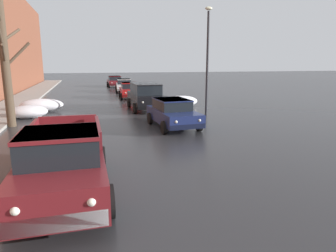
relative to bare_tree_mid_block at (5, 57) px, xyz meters
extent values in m
cube|color=black|center=(-3.12, 13.60, -1.76)|extent=(0.08, 1.10, 1.60)
ellipsoid|color=white|center=(0.86, 4.66, -3.02)|extent=(2.74, 1.32, 0.87)
ellipsoid|color=white|center=(1.04, 4.83, -3.21)|extent=(0.58, 0.48, 0.48)
ellipsoid|color=white|center=(10.36, 4.08, -3.03)|extent=(2.56, 1.02, 0.85)
ellipsoid|color=white|center=(10.48, 4.08, -3.14)|extent=(0.76, 0.63, 0.63)
ellipsoid|color=white|center=(0.40, 2.33, -3.07)|extent=(2.16, 1.33, 0.76)
ellipsoid|color=white|center=(0.85, 2.19, -3.12)|extent=(0.81, 0.67, 0.67)
ellipsoid|color=white|center=(0.71, 2.13, -3.25)|extent=(0.50, 0.41, 0.41)
cylinder|color=#4C3D2D|center=(-0.03, 0.05, -0.16)|extent=(0.42, 0.42, 6.58)
cylinder|color=#4C3D2D|center=(0.25, 0.70, 1.12)|extent=(0.70, 1.41, 0.80)
cylinder|color=#4C3D2D|center=(0.08, -0.53, 0.15)|extent=(0.35, 1.25, 0.91)
cylinder|color=#4C3D2D|center=(0.55, 0.14, 0.14)|extent=(1.27, 0.31, 1.26)
cube|color=maroon|center=(3.09, -9.11, -2.71)|extent=(1.88, 4.99, 0.76)
cube|color=black|center=(3.08, -9.81, -2.01)|extent=(1.64, 1.60, 0.64)
cube|color=maroon|center=(3.08, -9.81, -1.73)|extent=(1.67, 1.65, 0.08)
cube|color=maroon|center=(3.96, -8.12, -2.11)|extent=(0.12, 2.39, 0.44)
cube|color=maroon|center=(2.22, -8.11, -2.11)|extent=(0.12, 2.39, 0.44)
cube|color=maroon|center=(3.10, -6.67, -2.11)|extent=(1.75, 0.11, 0.44)
cube|color=#B7B7BC|center=(3.07, -11.54, -2.91)|extent=(1.76, 0.13, 0.32)
sphere|color=white|center=(3.67, -11.59, -2.59)|extent=(0.16, 0.16, 0.16)
sphere|color=white|center=(2.47, -11.58, -2.59)|extent=(0.16, 0.16, 0.16)
cylinder|color=black|center=(4.02, -10.61, -3.09)|extent=(0.22, 0.72, 0.72)
cylinder|color=black|center=(2.13, -10.60, -3.09)|extent=(0.22, 0.72, 0.72)
cylinder|color=black|center=(4.04, -7.62, -3.09)|extent=(0.22, 0.72, 0.72)
cylinder|color=black|center=(2.15, -7.61, -3.09)|extent=(0.22, 0.72, 0.72)
cube|color=navy|center=(7.87, -2.36, -2.85)|extent=(1.92, 4.03, 0.60)
cube|color=black|center=(7.86, -2.17, -2.29)|extent=(1.58, 2.13, 0.52)
cube|color=navy|center=(7.86, -2.17, -2.06)|extent=(1.62, 2.17, 0.06)
cube|color=black|center=(7.98, -4.28, -3.03)|extent=(1.68, 0.21, 0.22)
cube|color=black|center=(7.77, -0.45, -3.03)|extent=(1.68, 0.21, 0.22)
cylinder|color=black|center=(8.81, -3.54, -3.15)|extent=(0.21, 0.61, 0.60)
cylinder|color=black|center=(7.06, -3.63, -3.15)|extent=(0.21, 0.61, 0.60)
cylinder|color=black|center=(8.68, -1.10, -3.15)|extent=(0.21, 0.61, 0.60)
cylinder|color=black|center=(6.93, -1.19, -3.15)|extent=(0.21, 0.61, 0.60)
sphere|color=silver|center=(8.53, -4.28, -2.77)|extent=(0.14, 0.14, 0.14)
sphere|color=silver|center=(7.42, -4.34, -2.77)|extent=(0.14, 0.14, 0.14)
cube|color=black|center=(7.68, 3.63, -2.71)|extent=(1.92, 4.40, 0.80)
cube|color=black|center=(7.68, 3.67, -1.97)|extent=(1.65, 3.08, 0.68)
cube|color=black|center=(7.68, 3.67, -1.66)|extent=(1.69, 3.14, 0.06)
cube|color=black|center=(7.68, 1.48, -2.99)|extent=(1.87, 0.12, 0.22)
cube|color=black|center=(7.68, 5.77, -2.99)|extent=(1.87, 0.12, 0.22)
cylinder|color=black|center=(8.65, 2.26, -3.11)|extent=(0.18, 0.68, 0.68)
cylinder|color=black|center=(6.70, 2.26, -3.11)|extent=(0.18, 0.68, 0.68)
cylinder|color=black|center=(8.66, 4.99, -3.11)|extent=(0.18, 0.68, 0.68)
cylinder|color=black|center=(6.70, 4.99, -3.11)|extent=(0.18, 0.68, 0.68)
sphere|color=silver|center=(8.30, 1.45, -2.63)|extent=(0.14, 0.14, 0.14)
sphere|color=silver|center=(7.06, 1.45, -2.63)|extent=(0.14, 0.14, 0.14)
cube|color=red|center=(7.63, 10.77, -2.85)|extent=(1.83, 3.99, 0.60)
cube|color=black|center=(7.64, 10.97, -2.29)|extent=(1.50, 2.10, 0.52)
cube|color=red|center=(7.64, 10.97, -2.06)|extent=(1.54, 2.15, 0.06)
cube|color=#520B0B|center=(7.53, 8.87, -3.03)|extent=(1.60, 0.20, 0.22)
cube|color=#520B0B|center=(7.72, 12.68, -3.03)|extent=(1.60, 0.20, 0.22)
cylinder|color=black|center=(8.39, 9.52, -3.15)|extent=(0.21, 0.61, 0.60)
cylinder|color=black|center=(6.73, 9.61, -3.15)|extent=(0.21, 0.61, 0.60)
cylinder|color=black|center=(8.52, 11.94, -3.15)|extent=(0.21, 0.61, 0.60)
cylinder|color=black|center=(6.86, 12.03, -3.15)|extent=(0.21, 0.61, 0.60)
sphere|color=silver|center=(8.05, 8.81, -2.77)|extent=(0.14, 0.14, 0.14)
sphere|color=silver|center=(7.00, 8.87, -2.77)|extent=(0.14, 0.14, 0.14)
cube|color=silver|center=(7.90, 16.85, -2.85)|extent=(2.01, 4.52, 0.60)
cube|color=black|center=(7.92, 17.07, -2.29)|extent=(1.61, 2.40, 0.52)
cube|color=silver|center=(7.92, 17.07, -2.06)|extent=(1.64, 2.44, 0.06)
cube|color=slate|center=(7.72, 14.71, -3.03)|extent=(1.63, 0.25, 0.22)
cube|color=slate|center=(8.08, 18.99, -3.03)|extent=(1.63, 0.25, 0.22)
cylinder|color=black|center=(8.63, 15.42, -3.15)|extent=(0.23, 0.61, 0.60)
cylinder|color=black|center=(6.94, 15.56, -3.15)|extent=(0.23, 0.61, 0.60)
cylinder|color=black|center=(8.86, 18.14, -3.15)|extent=(0.23, 0.61, 0.60)
cylinder|color=black|center=(7.17, 18.28, -3.15)|extent=(0.23, 0.61, 0.60)
sphere|color=silver|center=(8.25, 14.63, -2.77)|extent=(0.14, 0.14, 0.14)
sphere|color=silver|center=(7.18, 14.72, -2.77)|extent=(0.14, 0.14, 0.14)
cube|color=maroon|center=(7.65, 24.59, -2.85)|extent=(1.80, 4.39, 0.60)
cube|color=black|center=(7.65, 24.81, -2.29)|extent=(1.54, 2.29, 0.52)
cube|color=maroon|center=(7.65, 24.81, -2.06)|extent=(1.57, 2.33, 0.06)
cube|color=black|center=(7.64, 22.45, -3.03)|extent=(1.74, 0.13, 0.22)
cube|color=black|center=(7.66, 26.73, -3.03)|extent=(1.74, 0.13, 0.22)
cylinder|color=black|center=(8.55, 23.23, -3.15)|extent=(0.18, 0.60, 0.60)
cylinder|color=black|center=(6.73, 23.24, -3.15)|extent=(0.18, 0.60, 0.60)
cylinder|color=black|center=(8.56, 25.95, -3.15)|extent=(0.18, 0.60, 0.60)
cylinder|color=black|center=(6.75, 25.96, -3.15)|extent=(0.18, 0.60, 0.60)
sphere|color=silver|center=(8.21, 22.42, -2.77)|extent=(0.14, 0.14, 0.14)
sphere|color=silver|center=(7.06, 22.42, -2.77)|extent=(0.14, 0.14, 0.14)
cylinder|color=#28282D|center=(10.75, 0.23, -0.41)|extent=(0.14, 0.14, 6.09)
ellipsoid|color=beige|center=(10.75, 0.23, 2.78)|extent=(0.44, 0.24, 0.20)
camera|label=1|loc=(3.67, -16.51, -0.24)|focal=31.91mm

